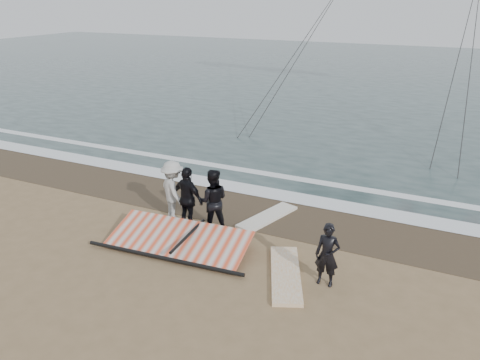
{
  "coord_description": "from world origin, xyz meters",
  "views": [
    {
      "loc": [
        4.8,
        -8.08,
        6.49
      ],
      "look_at": [
        -0.36,
        3.0,
        1.6
      ],
      "focal_mm": 35.0,
      "sensor_mm": 36.0,
      "label": 1
    }
  ],
  "objects_px": {
    "man_main": "(327,255)",
    "board_white": "(286,274)",
    "board_cream": "(267,217)",
    "sail_rig": "(180,239)"
  },
  "relations": [
    {
      "from": "board_white",
      "to": "board_cream",
      "type": "xyz_separation_m",
      "value": [
        -1.59,
        2.76,
        -0.0
      ]
    },
    {
      "from": "man_main",
      "to": "sail_rig",
      "type": "relative_size",
      "value": 0.35
    },
    {
      "from": "board_cream",
      "to": "sail_rig",
      "type": "height_order",
      "value": "sail_rig"
    },
    {
      "from": "man_main",
      "to": "board_white",
      "type": "bearing_deg",
      "value": -175.19
    },
    {
      "from": "sail_rig",
      "to": "board_white",
      "type": "bearing_deg",
      "value": -3.59
    },
    {
      "from": "man_main",
      "to": "board_cream",
      "type": "relative_size",
      "value": 0.69
    },
    {
      "from": "board_white",
      "to": "sail_rig",
      "type": "relative_size",
      "value": 0.56
    },
    {
      "from": "man_main",
      "to": "board_white",
      "type": "xyz_separation_m",
      "value": [
        -0.97,
        -0.09,
        -0.74
      ]
    },
    {
      "from": "man_main",
      "to": "board_white",
      "type": "relative_size",
      "value": 0.63
    },
    {
      "from": "man_main",
      "to": "board_cream",
      "type": "bearing_deg",
      "value": 133.53
    }
  ]
}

